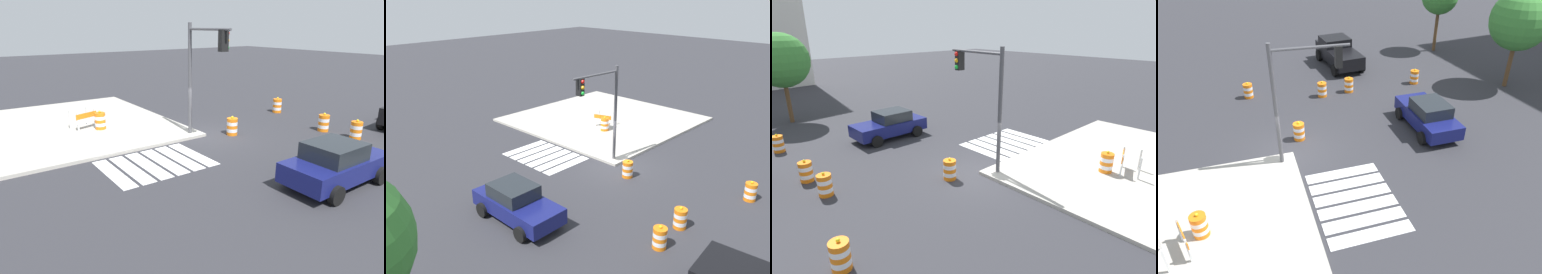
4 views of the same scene
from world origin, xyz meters
TOP-DOWN VIEW (x-y plane):
  - ground_plane at (0.00, 0.00)m, footprint 120.00×120.00m
  - sidewalk_corner at (6.00, -6.00)m, footprint 12.00×12.00m
  - crosswalk_stripes at (4.00, 1.80)m, footprint 4.35×3.20m
  - sports_car at (-0.31, 7.24)m, footprint 4.30×2.14m
  - traffic_barrel_near_corner at (-5.83, 2.87)m, footprint 0.56×0.56m
  - traffic_barrel_median_near at (-5.98, 4.67)m, footprint 0.56×0.56m
  - traffic_barrel_median_far at (-7.04, -1.53)m, footprint 0.56×0.56m
  - traffic_barrel_far_curb at (-1.28, 0.56)m, footprint 0.56×0.56m
  - traffic_barrel_on_sidewalk at (4.17, -3.97)m, footprint 0.56×0.56m
  - construction_barricade at (4.80, -4.56)m, footprint 1.42×1.13m
  - traffic_light_pole at (0.66, 0.54)m, footprint 0.48×3.29m

SIDE VIEW (x-z plane):
  - ground_plane at x=0.00m, z-range 0.00..0.00m
  - crosswalk_stripes at x=4.00m, z-range 0.00..0.02m
  - sidewalk_corner at x=6.00m, z-range 0.00..0.15m
  - traffic_barrel_near_corner at x=-5.83m, z-range -0.06..0.96m
  - traffic_barrel_median_near at x=-5.98m, z-range -0.06..0.96m
  - traffic_barrel_median_far at x=-7.04m, z-range -0.06..0.96m
  - traffic_barrel_far_curb at x=-1.28m, z-range -0.06..0.96m
  - traffic_barrel_on_sidewalk at x=4.17m, z-range 0.09..1.11m
  - construction_barricade at x=4.80m, z-range 0.22..1.22m
  - sports_car at x=-0.31m, z-range 0.00..1.63m
  - traffic_light_pole at x=0.66m, z-range 1.16..6.66m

